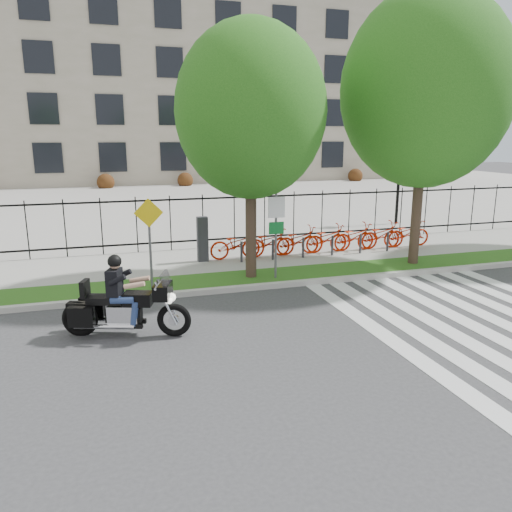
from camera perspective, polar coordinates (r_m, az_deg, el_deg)
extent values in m
plane|color=#363639|center=(10.37, 4.08, -10.59)|extent=(120.00, 120.00, 0.00)
cube|color=#B5B3AA|center=(14.00, -1.95, -3.73)|extent=(60.00, 0.20, 0.15)
cube|color=#205916|center=(14.79, -2.81, -2.79)|extent=(60.00, 1.50, 0.15)
cube|color=#ABA9A0|center=(17.14, -4.87, -0.53)|extent=(60.00, 3.50, 0.15)
cube|color=#ABA9A0|center=(34.25, -11.16, 6.31)|extent=(80.00, 34.00, 0.10)
cube|color=gray|center=(54.23, -14.06, 19.30)|extent=(60.00, 20.00, 20.00)
cylinder|color=black|center=(24.88, 15.96, 7.91)|extent=(0.14, 0.14, 4.00)
cylinder|color=black|center=(24.78, 16.25, 12.27)|extent=(0.06, 0.70, 0.70)
sphere|color=white|center=(24.60, 15.57, 12.55)|extent=(0.36, 0.36, 0.36)
sphere|color=white|center=(24.98, 16.96, 12.46)|extent=(0.36, 0.36, 0.36)
cylinder|color=#32221B|center=(14.54, -0.59, 4.30)|extent=(0.32, 0.32, 3.49)
ellipsoid|color=#154F12|center=(14.36, -0.62, 16.25)|extent=(4.23, 4.23, 4.87)
cylinder|color=#32221B|center=(16.94, 17.93, 5.67)|extent=(0.32, 0.32, 3.90)
ellipsoid|color=#154F12|center=(16.86, 18.84, 17.57)|extent=(5.21, 5.21, 5.99)
cube|color=#2D2D33|center=(16.64, -6.13, 1.92)|extent=(0.35, 0.25, 1.50)
imported|color=#BB1B00|center=(16.95, -2.13, 1.35)|extent=(1.91, 0.67, 1.00)
cylinder|color=#2D2D33|center=(16.51, -1.67, 0.49)|extent=(0.08, 0.08, 0.70)
imported|color=#BB1B00|center=(17.26, 1.41, 1.58)|extent=(1.91, 0.67, 1.00)
cylinder|color=#2D2D33|center=(16.83, 1.94, 0.73)|extent=(0.08, 0.08, 0.70)
imported|color=#BB1B00|center=(17.63, 4.80, 1.79)|extent=(1.91, 0.67, 1.00)
cylinder|color=#2D2D33|center=(17.21, 5.41, 0.97)|extent=(0.08, 0.08, 0.70)
imported|color=#BB1B00|center=(18.06, 8.05, 1.99)|extent=(1.91, 0.67, 1.00)
cylinder|color=#2D2D33|center=(17.65, 8.71, 1.19)|extent=(0.08, 0.08, 0.70)
imported|color=#BB1B00|center=(18.55, 11.13, 2.17)|extent=(1.91, 0.67, 1.00)
cylinder|color=#2D2D33|center=(18.15, 11.85, 1.40)|extent=(0.08, 0.08, 0.70)
imported|color=#BB1B00|center=(19.08, 14.06, 2.34)|extent=(1.91, 0.67, 1.00)
cylinder|color=#2D2D33|center=(18.70, 14.81, 1.59)|extent=(0.08, 0.08, 0.70)
imported|color=#BB1B00|center=(19.67, 16.81, 2.49)|extent=(1.91, 0.67, 1.00)
cylinder|color=#2D2D33|center=(19.29, 17.60, 1.76)|extent=(0.08, 0.08, 0.70)
cylinder|color=#59595B|center=(14.50, 2.28, 2.27)|extent=(0.07, 0.07, 2.50)
cube|color=white|center=(14.32, 2.36, 5.58)|extent=(0.50, 0.03, 0.60)
cube|color=#0C6626|center=(14.41, 2.34, 3.22)|extent=(0.45, 0.03, 0.35)
cylinder|color=#59595B|center=(13.77, -12.01, 1.16)|extent=(0.07, 0.07, 2.40)
cube|color=yellow|center=(13.57, -12.18, 4.84)|extent=(0.78, 0.03, 0.78)
torus|color=black|center=(10.99, -9.34, -7.24)|extent=(0.75, 0.37, 0.75)
torus|color=black|center=(11.56, -19.47, -6.81)|extent=(0.80, 0.41, 0.79)
cube|color=black|center=(10.82, -10.61, -3.93)|extent=(0.50, 0.67, 0.32)
cube|color=#26262B|center=(10.73, -10.27, -2.67)|extent=(0.33, 0.56, 0.33)
cube|color=silver|center=(11.21, -14.84, -6.46)|extent=(0.73, 0.56, 0.43)
cube|color=black|center=(11.00, -13.33, -4.78)|extent=(0.68, 0.54, 0.28)
cube|color=black|center=(11.21, -16.81, -4.77)|extent=(0.84, 0.61, 0.15)
cube|color=black|center=(11.29, -18.98, -3.54)|extent=(0.22, 0.38, 0.37)
cube|color=black|center=(11.16, -19.35, -6.58)|extent=(0.57, 0.34, 0.43)
cube|color=black|center=(11.73, -18.23, -5.51)|extent=(0.57, 0.34, 0.43)
cube|color=black|center=(11.03, -15.88, -2.88)|extent=(0.39, 0.49, 0.56)
sphere|color=tan|center=(10.92, -15.85, -0.82)|extent=(0.25, 0.25, 0.25)
sphere|color=black|center=(10.91, -15.87, -0.60)|extent=(0.29, 0.29, 0.29)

